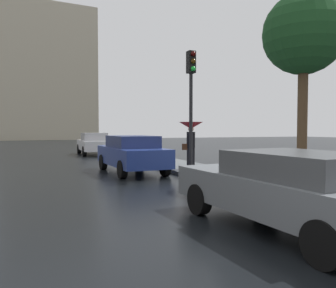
# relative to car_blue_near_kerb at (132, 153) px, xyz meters

# --- Properties ---
(car_blue_near_kerb) EXTENTS (1.91, 4.35, 1.44)m
(car_blue_near_kerb) POSITION_rel_car_blue_near_kerb_xyz_m (0.00, 0.00, 0.00)
(car_blue_near_kerb) COLOR navy
(car_blue_near_kerb) RESTS_ON ground
(car_grey_far_ahead) EXTENTS (2.10, 4.53, 1.32)m
(car_grey_far_ahead) POSITION_rel_car_blue_near_kerb_xyz_m (0.30, -8.29, -0.06)
(car_grey_far_ahead) COLOR slate
(car_grey_far_ahead) RESTS_ON ground
(car_white_behind_camera) EXTENTS (1.85, 4.23, 1.46)m
(car_white_behind_camera) POSITION_rel_car_blue_near_kerb_xyz_m (0.32, 10.08, -0.01)
(car_white_behind_camera) COLOR silver
(car_white_behind_camera) RESTS_ON ground
(pedestrian_with_umbrella_near) EXTENTS (0.93, 0.93, 1.84)m
(pedestrian_with_umbrella_near) POSITION_rel_car_blue_near_kerb_xyz_m (2.13, -0.87, 0.83)
(pedestrian_with_umbrella_near) COLOR black
(pedestrian_with_umbrella_near) RESTS_ON sidewalk_strip
(traffic_light) EXTENTS (0.26, 0.39, 4.24)m
(traffic_light) POSITION_rel_car_blue_near_kerb_xyz_m (1.48, -2.20, 2.32)
(traffic_light) COLOR black
(traffic_light) RESTS_ON sidewalk_strip
(street_tree_near) EXTENTS (2.57, 2.57, 6.00)m
(street_tree_near) POSITION_rel_car_blue_near_kerb_xyz_m (4.34, -4.39, 3.89)
(street_tree_near) COLOR #4C3823
(street_tree_near) RESTS_ON ground
(distant_tower) EXTENTS (16.39, 10.40, 24.97)m
(distant_tower) POSITION_rel_car_blue_near_kerb_xyz_m (-0.95, 48.12, 10.23)
(distant_tower) COLOR #B2A88E
(distant_tower) RESTS_ON ground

